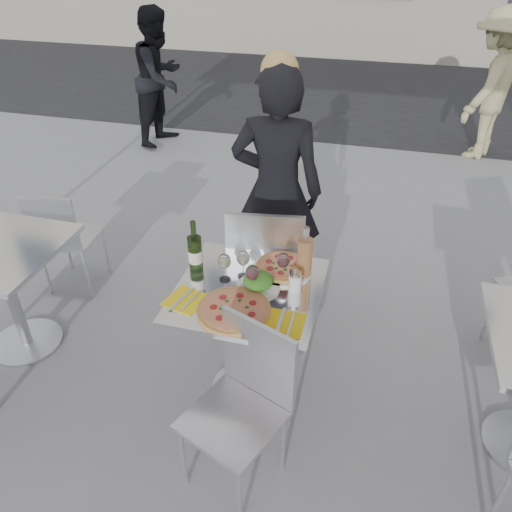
% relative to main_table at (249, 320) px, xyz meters
% --- Properties ---
extents(ground, '(80.00, 80.00, 0.00)m').
position_rel_main_table_xyz_m(ground, '(0.00, 0.00, -0.54)').
color(ground, slate).
extents(street_asphalt, '(24.00, 5.00, 0.00)m').
position_rel_main_table_xyz_m(street_asphalt, '(0.00, 6.50, -0.54)').
color(street_asphalt, black).
rests_on(street_asphalt, ground).
extents(main_table, '(0.72, 0.72, 0.75)m').
position_rel_main_table_xyz_m(main_table, '(0.00, 0.00, 0.00)').
color(main_table, '#B7BABF').
rests_on(main_table, ground).
extents(side_table_left, '(0.72, 0.72, 0.75)m').
position_rel_main_table_xyz_m(side_table_left, '(-1.50, 0.00, 0.00)').
color(side_table_left, '#B7BABF').
rests_on(side_table_left, ground).
extents(chair_far, '(0.51, 0.52, 0.97)m').
position_rel_main_table_xyz_m(chair_far, '(-0.03, 0.49, 0.04)').
color(chair_far, silver).
rests_on(chair_far, ground).
extents(chair_near, '(0.52, 0.52, 0.86)m').
position_rel_main_table_xyz_m(chair_near, '(0.11, -0.46, -0.03)').
color(chair_near, silver).
rests_on(chair_near, ground).
extents(side_chair_lfar, '(0.40, 0.41, 0.82)m').
position_rel_main_table_xyz_m(side_chair_lfar, '(-1.51, 0.60, -0.05)').
color(side_chair_lfar, silver).
rests_on(side_chair_lfar, ground).
extents(woman_diner, '(0.62, 0.43, 1.65)m').
position_rel_main_table_xyz_m(woman_diner, '(-0.07, 0.95, 0.28)').
color(woman_diner, black).
rests_on(woman_diner, ground).
extents(pedestrian_a, '(0.69, 0.83, 1.54)m').
position_rel_main_table_xyz_m(pedestrian_a, '(-2.06, 3.56, 0.23)').
color(pedestrian_a, black).
rests_on(pedestrian_a, ground).
extents(pedestrian_b, '(0.99, 1.18, 1.59)m').
position_rel_main_table_xyz_m(pedestrian_b, '(1.60, 4.08, 0.26)').
color(pedestrian_b, tan).
rests_on(pedestrian_b, ground).
extents(pizza_near, '(0.35, 0.35, 0.02)m').
position_rel_main_table_xyz_m(pizza_near, '(-0.02, -0.19, 0.22)').
color(pizza_near, tan).
rests_on(pizza_near, main_table).
extents(pizza_far, '(0.32, 0.32, 0.03)m').
position_rel_main_table_xyz_m(pizza_far, '(0.13, 0.20, 0.23)').
color(pizza_far, white).
rests_on(pizza_far, main_table).
extents(salad_plate, '(0.22, 0.22, 0.09)m').
position_rel_main_table_xyz_m(salad_plate, '(0.05, 0.02, 0.25)').
color(salad_plate, white).
rests_on(salad_plate, main_table).
extents(wine_bottle, '(0.07, 0.08, 0.29)m').
position_rel_main_table_xyz_m(wine_bottle, '(-0.31, 0.09, 0.32)').
color(wine_bottle, '#2E4C1C').
rests_on(wine_bottle, main_table).
extents(carafe, '(0.08, 0.08, 0.29)m').
position_rel_main_table_xyz_m(carafe, '(0.25, 0.18, 0.33)').
color(carafe, tan).
rests_on(carafe, main_table).
extents(sugar_shaker, '(0.06, 0.06, 0.11)m').
position_rel_main_table_xyz_m(sugar_shaker, '(0.23, 0.05, 0.26)').
color(sugar_shaker, white).
rests_on(sugar_shaker, main_table).
extents(wineglass_white_a, '(0.07, 0.07, 0.16)m').
position_rel_main_table_xyz_m(wineglass_white_a, '(-0.14, 0.04, 0.32)').
color(wineglass_white_a, white).
rests_on(wineglass_white_a, main_table).
extents(wineglass_white_b, '(0.07, 0.07, 0.16)m').
position_rel_main_table_xyz_m(wineglass_white_b, '(-0.05, 0.09, 0.32)').
color(wineglass_white_b, white).
rests_on(wineglass_white_b, main_table).
extents(wineglass_red_a, '(0.07, 0.07, 0.16)m').
position_rel_main_table_xyz_m(wineglass_red_a, '(0.03, -0.02, 0.32)').
color(wineglass_red_a, white).
rests_on(wineglass_red_a, main_table).
extents(wineglass_red_b, '(0.07, 0.07, 0.16)m').
position_rel_main_table_xyz_m(wineglass_red_b, '(0.15, 0.13, 0.32)').
color(wineglass_red_b, white).
rests_on(wineglass_red_b, main_table).
extents(napkin_left, '(0.22, 0.22, 0.01)m').
position_rel_main_table_xyz_m(napkin_left, '(-0.27, -0.17, 0.21)').
color(napkin_left, yellow).
rests_on(napkin_left, main_table).
extents(napkin_right, '(0.18, 0.20, 0.01)m').
position_rel_main_table_xyz_m(napkin_right, '(0.23, -0.21, 0.21)').
color(napkin_right, yellow).
rests_on(napkin_right, main_table).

